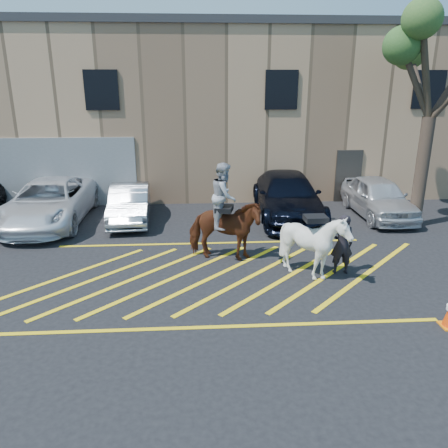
{
  "coord_description": "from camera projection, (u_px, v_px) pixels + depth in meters",
  "views": [
    {
      "loc": [
        -0.4,
        -10.85,
        4.94
      ],
      "look_at": [
        0.3,
        0.2,
        1.3
      ],
      "focal_mm": 35.0,
      "sensor_mm": 36.0,
      "label": 1
    }
  ],
  "objects": [
    {
      "name": "ground",
      "position": [
        214.0,
        272.0,
        11.85
      ],
      "size": [
        90.0,
        90.0,
        0.0
      ],
      "primitive_type": "plane",
      "color": "black",
      "rests_on": "ground"
    },
    {
      "name": "car_white_pickup",
      "position": [
        49.0,
        202.0,
        15.72
      ],
      "size": [
        2.62,
        5.6,
        1.55
      ],
      "primitive_type": "imported",
      "rotation": [
        0.0,
        0.0,
        0.01
      ],
      "color": "white",
      "rests_on": "ground"
    },
    {
      "name": "car_silver_sedan",
      "position": [
        130.0,
        203.0,
        16.05
      ],
      "size": [
        1.67,
        4.05,
        1.31
      ],
      "primitive_type": "imported",
      "rotation": [
        0.0,
        0.0,
        0.07
      ],
      "color": "#9BA1A9",
      "rests_on": "ground"
    },
    {
      "name": "car_blue_suv",
      "position": [
        287.0,
        196.0,
        16.42
      ],
      "size": [
        2.45,
        5.63,
        1.61
      ],
      "primitive_type": "imported",
      "rotation": [
        0.0,
        0.0,
        -0.04
      ],
      "color": "black",
      "rests_on": "ground"
    },
    {
      "name": "car_white_suv",
      "position": [
        378.0,
        197.0,
        16.55
      ],
      "size": [
        1.79,
        4.36,
        1.48
      ],
      "primitive_type": "imported",
      "rotation": [
        0.0,
        0.0,
        0.01
      ],
      "color": "silver",
      "rests_on": "ground"
    },
    {
      "name": "handler",
      "position": [
        342.0,
        244.0,
        11.56
      ],
      "size": [
        0.62,
        0.42,
        1.65
      ],
      "primitive_type": "imported",
      "rotation": [
        0.0,
        0.0,
        3.1
      ],
      "color": "black",
      "rests_on": "ground"
    },
    {
      "name": "warehouse",
      "position": [
        203.0,
        108.0,
        22.08
      ],
      "size": [
        32.42,
        10.2,
        7.3
      ],
      "color": "tan",
      "rests_on": "ground"
    },
    {
      "name": "hatching_zone",
      "position": [
        214.0,
        276.0,
        11.57
      ],
      "size": [
        12.6,
        5.12,
        0.01
      ],
      "color": "yellow",
      "rests_on": "ground"
    },
    {
      "name": "mounted_bay",
      "position": [
        224.0,
        222.0,
        12.32
      ],
      "size": [
        2.31,
        1.44,
        2.83
      ],
      "color": "#592315",
      "rests_on": "ground"
    },
    {
      "name": "saddled_white",
      "position": [
        314.0,
        245.0,
        11.26
      ],
      "size": [
        1.52,
        1.7,
        1.82
      ],
      "color": "white",
      "rests_on": "ground"
    },
    {
      "name": "tree",
      "position": [
        438.0,
        56.0,
        13.89
      ],
      "size": [
        3.99,
        4.37,
        7.31
      ],
      "color": "#4A372D",
      "rests_on": "ground"
    }
  ]
}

